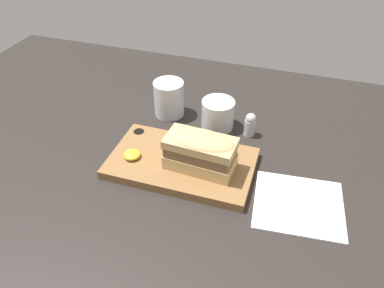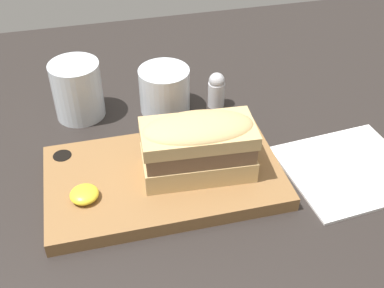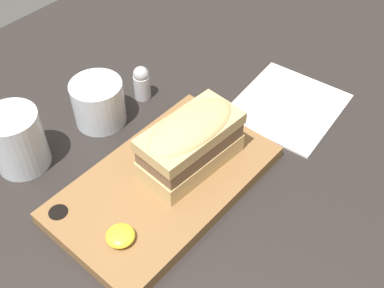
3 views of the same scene
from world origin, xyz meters
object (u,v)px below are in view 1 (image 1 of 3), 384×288
(water_glass, at_px, (169,100))
(napkin, at_px, (299,205))
(wine_glass, at_px, (218,115))
(salt_shaker, at_px, (250,124))
(sandwich, at_px, (200,150))
(serving_board, at_px, (181,163))

(water_glass, height_order, napkin, water_glass)
(wine_glass, bearing_deg, water_glass, 172.86)
(water_glass, distance_m, salt_shaker, 0.23)
(sandwich, xyz_separation_m, napkin, (0.22, -0.03, -0.07))
(wine_glass, bearing_deg, serving_board, -101.93)
(salt_shaker, bearing_deg, water_glass, 172.83)
(sandwich, bearing_deg, serving_board, 168.72)
(wine_glass, height_order, salt_shaker, wine_glass)
(salt_shaker, bearing_deg, napkin, -55.34)
(wine_glass, distance_m, salt_shaker, 0.09)
(water_glass, bearing_deg, wine_glass, -7.14)
(serving_board, distance_m, wine_glass, 0.18)
(wine_glass, distance_m, napkin, 0.31)
(napkin, bearing_deg, serving_board, 171.80)
(sandwich, distance_m, wine_glass, 0.19)
(napkin, bearing_deg, salt_shaker, 124.66)
(serving_board, bearing_deg, wine_glass, 78.07)
(serving_board, xyz_separation_m, wine_glass, (0.04, 0.18, 0.02))
(sandwich, xyz_separation_m, wine_glass, (-0.01, 0.19, -0.03))
(serving_board, relative_size, napkin, 1.68)
(napkin, bearing_deg, wine_glass, 136.54)
(serving_board, distance_m, sandwich, 0.07)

